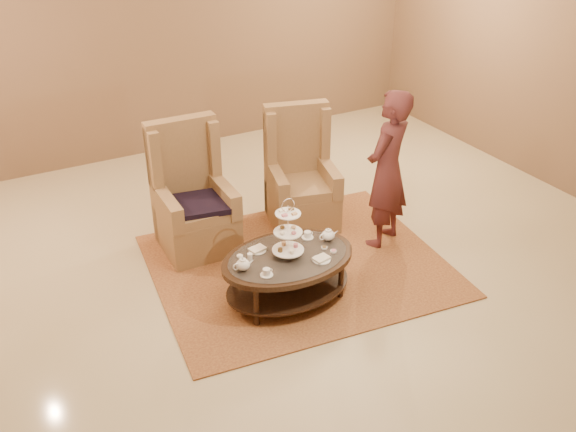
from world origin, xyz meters
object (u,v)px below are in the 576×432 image
armchair_right (300,184)px  tea_table (288,264)px  armchair_left (193,206)px  person (387,170)px

armchair_right → tea_table: bearing=-109.3°
armchair_left → armchair_right: armchair_left is taller
armchair_left → person: size_ratio=0.80×
armchair_left → person: bearing=-25.4°
tea_table → person: (1.44, 0.43, 0.48)m
armchair_right → person: size_ratio=0.78×
armchair_right → person: person is taller
tea_table → armchair_right: armchair_right is taller
tea_table → armchair_left: bearing=107.4°
armchair_left → person: 2.14m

